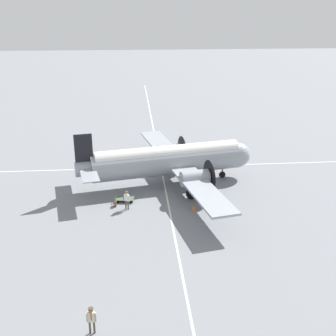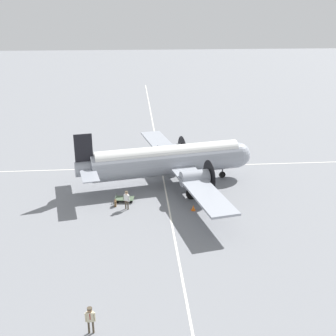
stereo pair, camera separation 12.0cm
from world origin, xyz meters
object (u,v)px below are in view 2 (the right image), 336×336
traffic_cone (193,208)px  airliner_main (172,160)px  passenger_boarding (127,198)px  suitcase_upright_spare (115,203)px  crew_foreground (90,317)px  baggage_cart (125,199)px  suitcase_near_door (126,198)px

traffic_cone → airliner_main: bearing=11.9°
passenger_boarding → suitcase_upright_spare: (0.74, 1.07, -0.83)m
crew_foreground → traffic_cone: bearing=-118.3°
suitcase_upright_spare → traffic_cone: bearing=-101.9°
suitcase_upright_spare → passenger_boarding: bearing=-124.9°
airliner_main → baggage_cart: bearing=-152.8°
airliner_main → suitcase_near_door: 6.63m
crew_foreground → traffic_cone: size_ratio=3.31×
baggage_cart → traffic_cone: baggage_cart is taller
suitcase_near_door → traffic_cone: (-2.48, -6.15, -0.02)m
airliner_main → traffic_cone: airliner_main is taller
suitcase_upright_spare → traffic_cone: (-1.49, -7.08, -0.03)m
crew_foreground → baggage_cart: bearing=-95.7°
passenger_boarding → baggage_cart: 1.92m
airliner_main → baggage_cart: size_ratio=13.37×
suitcase_upright_spare → airliner_main: bearing=-49.5°
baggage_cart → traffic_cone: bearing=-14.8°
baggage_cart → suitcase_near_door: bearing=17.8°
crew_foreground → baggage_cart: (17.29, -1.64, -0.82)m
crew_foreground → traffic_cone: crew_foreground is taller
passenger_boarding → baggage_cart: size_ratio=0.97×
passenger_boarding → suitcase_near_door: bearing=126.5°
airliner_main → suitcase_upright_spare: (-4.90, 5.74, -2.34)m
suitcase_near_door → suitcase_upright_spare: suitcase_upright_spare is taller
airliner_main → passenger_boarding: (-5.64, 4.68, -1.51)m
airliner_main → passenger_boarding: 7.48m
suitcase_near_door → traffic_cone: bearing=-111.9°
passenger_boarding → baggage_cart: (1.71, 0.23, -0.84)m
crew_foreground → passenger_boarding: passenger_boarding is taller
crew_foreground → suitcase_near_door: crew_foreground is taller
suitcase_near_door → traffic_cone: suitcase_near_door is taller
airliner_main → suitcase_upright_spare: 7.90m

